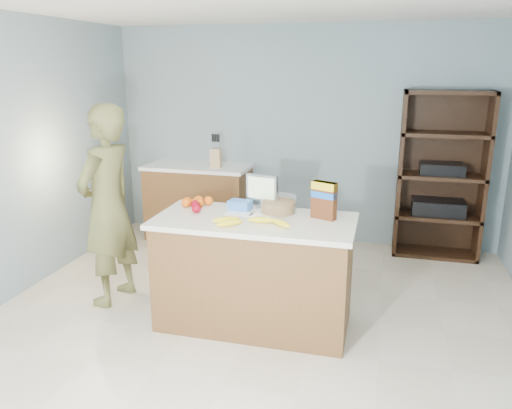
% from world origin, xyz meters
% --- Properties ---
extents(floor, '(4.50, 5.00, 0.02)m').
position_xyz_m(floor, '(0.00, 0.00, 0.00)').
color(floor, beige).
rests_on(floor, ground).
extents(walls, '(4.52, 5.02, 2.51)m').
position_xyz_m(walls, '(0.00, 0.00, 1.65)').
color(walls, gray).
rests_on(walls, ground).
extents(counter_peninsula, '(1.56, 0.76, 0.90)m').
position_xyz_m(counter_peninsula, '(0.00, 0.30, 0.42)').
color(counter_peninsula, brown).
rests_on(counter_peninsula, ground).
extents(back_cabinet, '(1.24, 0.62, 0.90)m').
position_xyz_m(back_cabinet, '(-1.20, 2.20, 0.45)').
color(back_cabinet, brown).
rests_on(back_cabinet, ground).
extents(shelving_unit, '(0.90, 0.40, 1.80)m').
position_xyz_m(shelving_unit, '(1.55, 2.35, 0.86)').
color(shelving_unit, black).
rests_on(shelving_unit, ground).
extents(person, '(0.50, 0.69, 1.75)m').
position_xyz_m(person, '(-1.34, 0.40, 0.88)').
color(person, brown).
rests_on(person, ground).
extents(knife_block, '(0.12, 0.10, 0.31)m').
position_xyz_m(knife_block, '(-0.94, 2.11, 1.02)').
color(knife_block, tan).
rests_on(knife_block, back_cabinet).
extents(envelopes, '(0.43, 0.13, 0.00)m').
position_xyz_m(envelopes, '(-0.05, 0.40, 0.90)').
color(envelopes, white).
rests_on(envelopes, counter_peninsula).
extents(bananas, '(0.62, 0.27, 0.05)m').
position_xyz_m(bananas, '(0.00, 0.15, 0.92)').
color(bananas, yellow).
rests_on(bananas, counter_peninsula).
extents(apples, '(0.13, 0.18, 0.08)m').
position_xyz_m(apples, '(-0.52, 0.38, 0.94)').
color(apples, maroon).
rests_on(apples, counter_peninsula).
extents(oranges, '(0.24, 0.19, 0.08)m').
position_xyz_m(oranges, '(-0.57, 0.51, 0.94)').
color(oranges, orange).
rests_on(oranges, counter_peninsula).
extents(blue_carton, '(0.20, 0.15, 0.08)m').
position_xyz_m(blue_carton, '(-0.18, 0.50, 0.94)').
color(blue_carton, blue).
rests_on(blue_carton, counter_peninsula).
extents(salad_bowl, '(0.30, 0.30, 0.13)m').
position_xyz_m(salad_bowl, '(0.14, 0.51, 0.96)').
color(salad_bowl, '#267219').
rests_on(salad_bowl, counter_peninsula).
extents(tv, '(0.28, 0.12, 0.28)m').
position_xyz_m(tv, '(-0.02, 0.60, 1.06)').
color(tv, silver).
rests_on(tv, counter_peninsula).
extents(cereal_box, '(0.21, 0.14, 0.29)m').
position_xyz_m(cereal_box, '(0.52, 0.44, 1.07)').
color(cereal_box, '#592B14').
rests_on(cereal_box, counter_peninsula).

